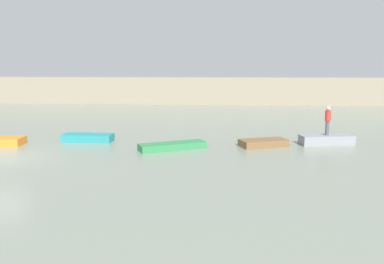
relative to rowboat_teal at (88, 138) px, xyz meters
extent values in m
plane|color=gray|center=(-2.77, -4.67, -0.22)|extent=(120.00, 120.00, 0.00)
cube|color=gray|center=(-2.77, 23.27, 1.38)|extent=(80.00, 1.20, 3.20)
cube|color=teal|center=(0.00, 0.00, 0.00)|extent=(2.99, 1.16, 0.45)
cube|color=#2D7F47|center=(5.36, -1.84, -0.04)|extent=(3.73, 2.59, 0.36)
cube|color=brown|center=(10.38, -0.68, -0.03)|extent=(2.90, 2.08, 0.40)
cube|color=gray|center=(14.08, 0.12, 0.05)|extent=(3.18, 1.52, 0.55)
cylinder|color=#4C4C56|center=(14.08, 0.12, 0.74)|extent=(0.22, 0.22, 0.83)
cylinder|color=red|center=(14.08, 0.12, 1.46)|extent=(0.32, 0.32, 0.60)
sphere|color=beige|center=(14.08, 0.12, 1.88)|extent=(0.25, 0.25, 0.25)
camera|label=1|loc=(7.94, -22.08, 4.23)|focal=35.77mm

